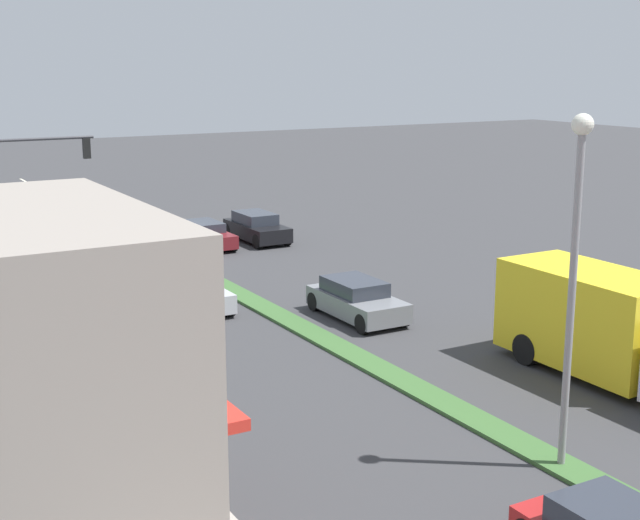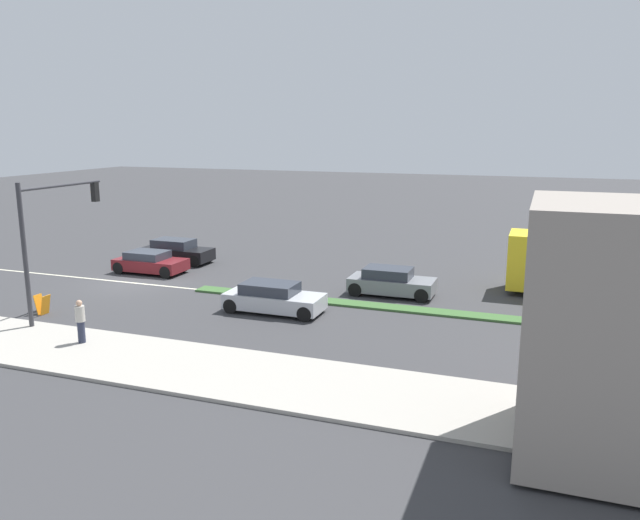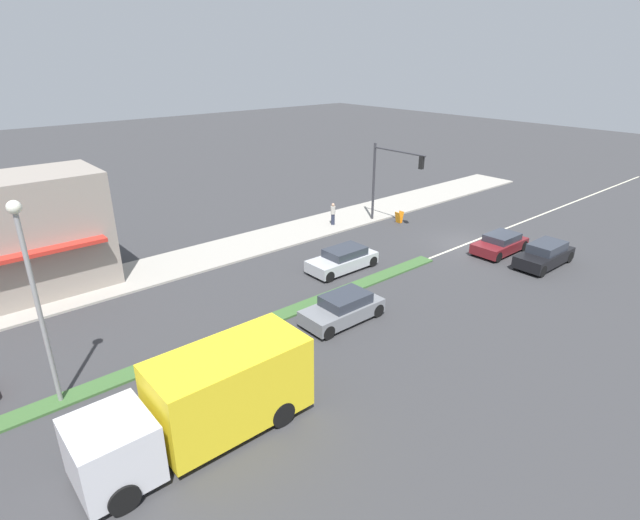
{
  "view_description": "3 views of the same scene",
  "coord_description": "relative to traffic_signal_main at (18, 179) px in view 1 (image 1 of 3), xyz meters",
  "views": [
    {
      "loc": [
        13.17,
        37.37,
        8.47
      ],
      "look_at": [
        -0.89,
        12.78,
        2.11
      ],
      "focal_mm": 50.0,
      "sensor_mm": 36.0,
      "label": 1
    },
    {
      "loc": [
        25.57,
        19.57,
        7.73
      ],
      "look_at": [
        0.69,
        10.48,
        2.09
      ],
      "focal_mm": 35.0,
      "sensor_mm": 36.0,
      "label": 2
    },
    {
      "loc": [
        -17.11,
        27.03,
        11.56
      ],
      "look_at": [
        0.28,
        12.27,
        2.09
      ],
      "focal_mm": 28.0,
      "sensor_mm": 36.0,
      "label": 3
    }
  ],
  "objects": [
    {
      "name": "suv_grey",
      "position": [
        -8.32,
        12.01,
        -3.27
      ],
      "size": [
        1.77,
        3.96,
        1.31
      ],
      "color": "slate",
      "rests_on": "ground"
    },
    {
      "name": "ground_plane",
      "position": [
        -6.12,
        17.04,
        -3.9
      ],
      "size": [
        160.0,
        160.0,
        0.0
      ],
      "primitive_type": "plane",
      "color": "#38383A"
    },
    {
      "name": "sedan_silver",
      "position": [
        -3.92,
        7.96,
        -3.28
      ],
      "size": [
        1.79,
        4.19,
        1.28
      ],
      "color": "#B7BABF",
      "rests_on": "ground"
    },
    {
      "name": "lane_marking_center",
      "position": [
        -6.12,
        -0.96,
        -3.9
      ],
      "size": [
        0.16,
        60.0,
        0.01
      ],
      "primitive_type": "cube",
      "color": "beige",
      "rests_on": "ground"
    },
    {
      "name": "traffic_signal_main",
      "position": [
        0.0,
        0.0,
        0.0
      ],
      "size": [
        4.59,
        0.34,
        5.6
      ],
      "color": "#333338",
      "rests_on": "sidewalk_right"
    },
    {
      "name": "warning_aframe_sign",
      "position": [
        -0.28,
        -1.06,
        -3.47
      ],
      "size": [
        0.45,
        0.53,
        0.84
      ],
      "color": "orange",
      "rests_on": "ground"
    },
    {
      "name": "delivery_truck",
      "position": [
        -11.12,
        20.52,
        -2.43
      ],
      "size": [
        2.44,
        7.5,
        2.87
      ],
      "color": "silver",
      "rests_on": "ground"
    },
    {
      "name": "street_lamp",
      "position": [
        -6.12,
        23.73,
        0.88
      ],
      "size": [
        0.44,
        0.44,
        7.37
      ],
      "color": "gray",
      "rests_on": "median_strip"
    },
    {
      "name": "sidewalk_right",
      "position": [
        2.88,
        17.54,
        -3.84
      ],
      "size": [
        4.0,
        73.0,
        0.12
      ],
      "primitive_type": "cube",
      "color": "#A8A399",
      "rests_on": "ground"
    },
    {
      "name": "sedan_maroon",
      "position": [
        -8.32,
        -1.34,
        -3.31
      ],
      "size": [
        1.83,
        3.8,
        1.19
      ],
      "color": "maroon",
      "rests_on": "ground"
    },
    {
      "name": "building_corner_store",
      "position": [
        4.35,
        21.8,
        -0.78
      ],
      "size": [
        4.95,
        7.01,
        6.01
      ],
      "color": "gray",
      "rests_on": "sidewalk_right"
    },
    {
      "name": "suv_black",
      "position": [
        -11.12,
        -1.48,
        -3.24
      ],
      "size": [
        1.74,
        4.13,
        1.37
      ],
      "color": "black",
      "rests_on": "ground"
    }
  ]
}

